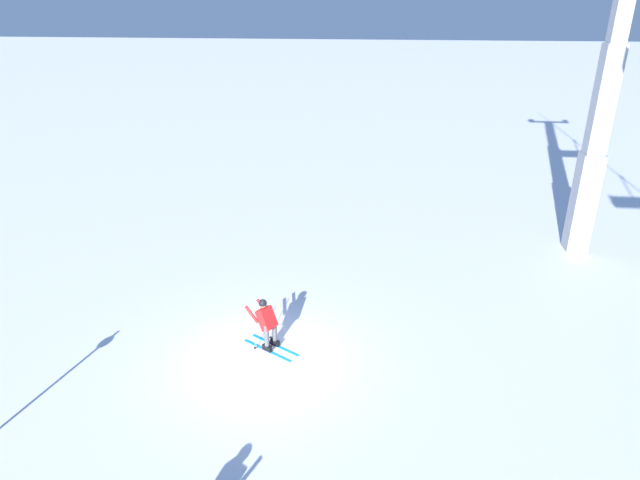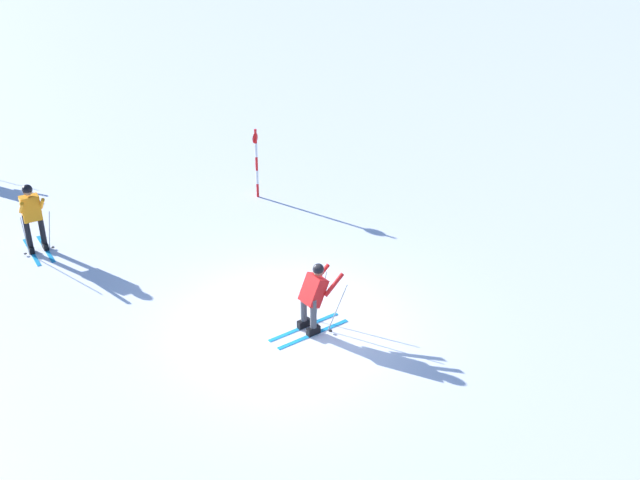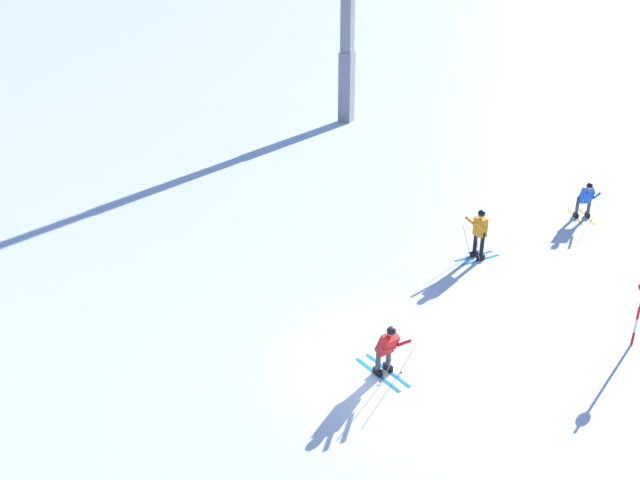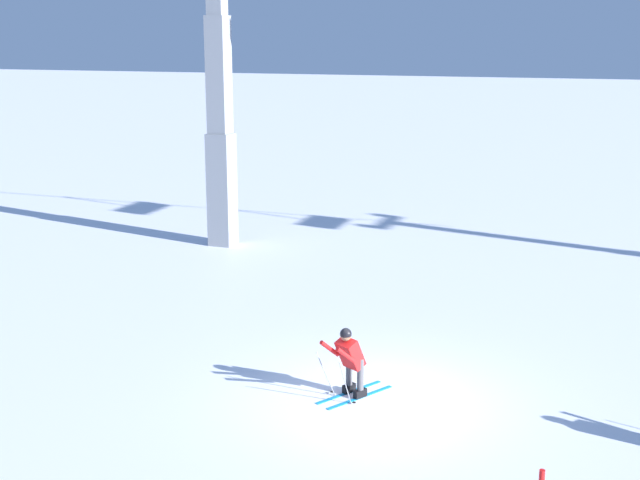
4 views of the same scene
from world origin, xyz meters
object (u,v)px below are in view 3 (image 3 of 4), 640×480
object	(u,v)px
skier_distant_uphill	(586,198)
skier_distant_downhill	(480,230)
trail_marker_pole	(639,310)
lift_tower_far	(347,30)
skier_carving_main	(387,347)

from	to	relation	value
skier_distant_uphill	skier_distant_downhill	bearing A→B (deg)	151.39
trail_marker_pole	skier_distant_uphill	xyz separation A→B (m)	(8.39, 2.18, -0.23)
skier_distant_downhill	lift_tower_far	bearing A→B (deg)	37.77
skier_distant_uphill	trail_marker_pole	bearing A→B (deg)	-165.42
skier_distant_uphill	skier_carving_main	bearing A→B (deg)	165.70
skier_carving_main	skier_distant_uphill	world-z (taller)	skier_distant_uphill
trail_marker_pole	skier_distant_downhill	xyz separation A→B (m)	(3.33, 4.94, -0.05)
skier_distant_downhill	trail_marker_pole	bearing A→B (deg)	-124.00
skier_carving_main	lift_tower_far	bearing A→B (deg)	25.95
skier_distant_uphill	lift_tower_far	bearing A→B (deg)	56.79
lift_tower_far	trail_marker_pole	bearing A→B (deg)	-137.65
skier_carving_main	trail_marker_pole	xyz separation A→B (m)	(4.07, -5.36, 0.24)
trail_marker_pole	skier_distant_uphill	distance (m)	8.68
lift_tower_far	skier_distant_uphill	distance (m)	16.72
trail_marker_pole	skier_distant_downhill	distance (m)	5.96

